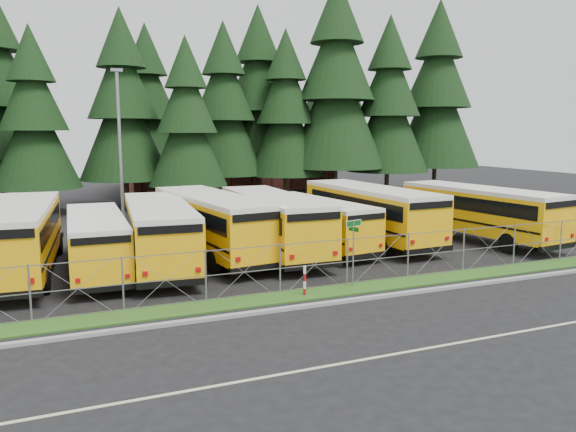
% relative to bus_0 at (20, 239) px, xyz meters
% --- Properties ---
extents(ground, '(120.00, 120.00, 0.00)m').
position_rel_bus_0_xyz_m(ground, '(13.61, -6.07, -1.61)').
color(ground, black).
rests_on(ground, ground).
extents(curb, '(50.00, 0.25, 0.12)m').
position_rel_bus_0_xyz_m(curb, '(13.61, -9.17, -1.55)').
color(curb, gray).
rests_on(curb, ground).
extents(grass_verge, '(50.00, 1.40, 0.06)m').
position_rel_bus_0_xyz_m(grass_verge, '(13.61, -7.77, -1.58)').
color(grass_verge, '#254B15').
rests_on(grass_verge, ground).
extents(road_lane_line, '(50.00, 0.12, 0.01)m').
position_rel_bus_0_xyz_m(road_lane_line, '(13.61, -14.07, -1.60)').
color(road_lane_line, beige).
rests_on(road_lane_line, ground).
extents(chainlink_fence, '(44.00, 0.10, 2.00)m').
position_rel_bus_0_xyz_m(chainlink_fence, '(13.61, -7.07, -0.61)').
color(chainlink_fence, gray).
rests_on(chainlink_fence, ground).
extents(brick_building, '(22.00, 10.00, 6.00)m').
position_rel_bus_0_xyz_m(brick_building, '(19.61, 33.93, 1.39)').
color(brick_building, maroon).
rests_on(brick_building, ground).
extents(bus_0, '(3.82, 12.46, 3.22)m').
position_rel_bus_0_xyz_m(bus_0, '(0.00, 0.00, 0.00)').
color(bus_0, '#FFA208').
rests_on(bus_0, ground).
extents(bus_1, '(2.63, 10.34, 2.70)m').
position_rel_bus_0_xyz_m(bus_1, '(3.15, -0.90, -0.26)').
color(bus_1, '#FFA208').
rests_on(bus_1, ground).
extents(bus_2, '(3.65, 11.87, 3.07)m').
position_rel_bus_0_xyz_m(bus_2, '(5.95, -0.78, -0.08)').
color(bus_2, '#FFA208').
rests_on(bus_2, ground).
extents(bus_3, '(4.40, 12.51, 3.21)m').
position_rel_bus_0_xyz_m(bus_3, '(8.75, 0.39, -0.00)').
color(bus_3, '#FFA208').
rests_on(bus_3, ground).
extents(bus_4, '(3.02, 12.00, 3.13)m').
position_rel_bus_0_xyz_m(bus_4, '(11.83, -0.18, -0.04)').
color(bus_4, '#FFA208').
rests_on(bus_4, ground).
extents(bus_5, '(3.68, 10.52, 2.70)m').
position_rel_bus_0_xyz_m(bus_5, '(14.41, 0.18, -0.26)').
color(bus_5, '#FFA208').
rests_on(bus_5, ground).
extents(bus_6, '(3.48, 12.45, 3.23)m').
position_rel_bus_0_xyz_m(bus_6, '(18.01, 0.63, 0.01)').
color(bus_6, '#FFA208').
rests_on(bus_6, ground).
extents(bus_east, '(4.37, 12.24, 3.14)m').
position_rel_bus_0_xyz_m(bus_east, '(24.11, -1.33, -0.04)').
color(bus_east, '#FFA208').
rests_on(bus_east, ground).
extents(street_sign, '(0.81, 0.54, 2.81)m').
position_rel_bus_0_xyz_m(street_sign, '(12.65, -7.50, 0.42)').
color(street_sign, gray).
rests_on(street_sign, ground).
extents(striped_bollard, '(0.11, 0.11, 1.20)m').
position_rel_bus_0_xyz_m(striped_bollard, '(10.33, -7.83, -1.01)').
color(striped_bollard, '#B20C0C').
rests_on(striped_bollard, ground).
extents(light_standard, '(0.70, 0.35, 10.14)m').
position_rel_bus_0_xyz_m(light_standard, '(5.46, 9.53, 3.89)').
color(light_standard, gray).
rests_on(light_standard, ground).
extents(conifer_2, '(6.38, 6.38, 14.11)m').
position_rel_bus_0_xyz_m(conifer_2, '(0.38, 19.12, 5.45)').
color(conifer_2, black).
rests_on(conifer_2, ground).
extents(conifer_3, '(7.31, 7.31, 16.17)m').
position_rel_bus_0_xyz_m(conifer_3, '(7.02, 20.92, 6.48)').
color(conifer_3, black).
rests_on(conifer_3, ground).
extents(conifer_4, '(6.20, 6.20, 13.72)m').
position_rel_bus_0_xyz_m(conifer_4, '(11.44, 17.34, 5.25)').
color(conifer_4, black).
rests_on(conifer_4, ground).
extents(conifer_5, '(7.27, 7.27, 16.07)m').
position_rel_bus_0_xyz_m(conifer_5, '(16.06, 22.74, 6.42)').
color(conifer_5, black).
rests_on(conifer_5, ground).
extents(conifer_6, '(6.99, 6.99, 15.46)m').
position_rel_bus_0_xyz_m(conifer_6, '(21.33, 20.90, 6.12)').
color(conifer_6, black).
rests_on(conifer_6, ground).
extents(conifer_7, '(9.11, 9.11, 20.14)m').
position_rel_bus_0_xyz_m(conifer_7, '(25.80, 19.61, 8.46)').
color(conifer_7, black).
rests_on(conifer_7, ground).
extents(conifer_8, '(7.70, 7.70, 17.04)m').
position_rel_bus_0_xyz_m(conifer_8, '(31.09, 19.04, 6.91)').
color(conifer_8, black).
rests_on(conifer_8, ground).
extents(conifer_9, '(8.61, 8.61, 19.05)m').
position_rel_bus_0_xyz_m(conifer_9, '(37.09, 19.66, 7.92)').
color(conifer_9, black).
rests_on(conifer_9, ground).
extents(conifer_11, '(7.40, 7.40, 16.36)m').
position_rel_bus_0_xyz_m(conifer_11, '(10.03, 28.01, 6.57)').
color(conifer_11, black).
rests_on(conifer_11, ground).
extents(conifer_12, '(8.21, 8.21, 18.16)m').
position_rel_bus_0_xyz_m(conifer_12, '(20.08, 24.77, 7.47)').
color(conifer_12, black).
rests_on(conifer_12, ground).
extents(conifer_13, '(8.43, 8.43, 18.64)m').
position_rel_bus_0_xyz_m(conifer_13, '(29.58, 27.47, 7.71)').
color(conifer_13, black).
rests_on(conifer_13, ground).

